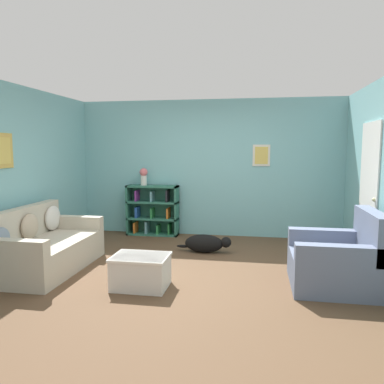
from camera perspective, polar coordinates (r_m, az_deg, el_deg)
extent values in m
plane|color=brown|center=(5.28, -0.76, -11.91)|extent=(14.00, 14.00, 0.00)
cube|color=#7AB7BC|center=(7.23, 2.52, 3.65)|extent=(5.60, 0.10, 2.60)
cube|color=silver|center=(7.10, 10.53, 5.51)|extent=(0.32, 0.02, 0.40)
cube|color=#DBBC56|center=(7.09, 10.53, 5.50)|extent=(0.24, 0.01, 0.32)
cube|color=#7AB7BC|center=(6.03, -25.36, 2.41)|extent=(0.10, 5.00, 2.60)
cube|color=#DBBC56|center=(5.65, -27.26, 5.62)|extent=(0.01, 0.44, 0.36)
cube|color=white|center=(5.86, 25.26, -0.39)|extent=(0.02, 0.84, 2.05)
sphere|color=tan|center=(5.53, 25.97, -1.08)|extent=(0.05, 0.05, 0.05)
cube|color=#B7AD99|center=(5.64, -21.06, -8.93)|extent=(0.92, 1.71, 0.42)
cube|color=#B7AD99|center=(5.74, -24.51, -4.39)|extent=(0.16, 1.71, 0.45)
cube|color=#B7AD99|center=(4.93, -25.88, -7.66)|extent=(0.92, 0.16, 0.20)
cube|color=#B7AD99|center=(6.23, -17.51, -4.42)|extent=(0.92, 0.16, 0.20)
ellipsoid|color=slate|center=(5.21, -27.10, -6.43)|extent=(0.14, 0.30, 0.30)
ellipsoid|color=tan|center=(5.68, -23.49, -4.86)|extent=(0.14, 0.37, 0.37)
ellipsoid|color=beige|center=(6.18, -20.45, -3.74)|extent=(0.14, 0.38, 0.38)
cube|color=#2D6B56|center=(7.46, -9.56, -2.65)|extent=(0.04, 0.31, 0.97)
cube|color=#2D6B56|center=(7.20, -2.33, -2.90)|extent=(0.04, 0.31, 0.97)
cube|color=#2D6B56|center=(7.45, -5.70, -2.59)|extent=(1.00, 0.02, 0.97)
cube|color=#2D6B56|center=(7.40, -5.97, -6.34)|extent=(1.00, 0.31, 0.04)
cube|color=#2D6B56|center=(7.34, -6.00, -4.02)|extent=(1.00, 0.31, 0.04)
cube|color=#2D6B56|center=(7.29, -6.03, -1.52)|extent=(1.00, 0.31, 0.04)
cube|color=#2D6B56|center=(7.25, -6.06, 0.86)|extent=(1.00, 0.31, 0.04)
cube|color=orange|center=(7.47, -8.57, -5.40)|extent=(0.03, 0.23, 0.22)
cube|color=#234C9E|center=(7.40, -8.30, -3.03)|extent=(0.04, 0.23, 0.20)
cube|color=#7A2D84|center=(7.35, -8.35, -0.54)|extent=(0.03, 0.23, 0.21)
cube|color=#60939E|center=(7.40, -6.83, -5.37)|extent=(0.04, 0.23, 0.25)
cube|color=#287A3D|center=(7.31, -6.03, -3.17)|extent=(0.03, 0.23, 0.19)
cube|color=#60939E|center=(7.26, -6.05, -0.65)|extent=(0.04, 0.23, 0.19)
cube|color=#287A3D|center=(7.34, -5.12, -5.68)|extent=(0.04, 0.23, 0.19)
cube|color=orange|center=(7.23, -3.61, -3.21)|extent=(0.03, 0.23, 0.20)
cube|color=black|center=(7.19, -3.72, -0.58)|extent=(0.03, 0.23, 0.22)
cube|color=#287A3D|center=(7.29, -3.42, -5.65)|extent=(0.03, 0.23, 0.22)
cube|color=slate|center=(4.96, 20.75, -11.12)|extent=(1.02, 1.02, 0.40)
cube|color=slate|center=(4.94, 25.77, -5.77)|extent=(0.18, 1.02, 0.54)
cube|color=slate|center=(4.48, 21.93, -8.94)|extent=(1.02, 0.18, 0.22)
cube|color=slate|center=(5.28, 20.04, -6.52)|extent=(1.02, 0.18, 0.22)
cube|color=silver|center=(4.67, -7.82, -11.92)|extent=(0.65, 0.48, 0.40)
cube|color=white|center=(4.61, -7.85, -9.77)|extent=(0.67, 0.51, 0.03)
ellipsoid|color=black|center=(6.12, 1.85, -7.84)|extent=(0.63, 0.26, 0.29)
sphere|color=black|center=(6.08, 5.20, -7.64)|extent=(0.17, 0.17, 0.17)
ellipsoid|color=black|center=(6.24, -1.44, -8.26)|extent=(0.20, 0.05, 0.05)
cylinder|color=silver|center=(7.29, -7.36, 1.76)|extent=(0.12, 0.12, 0.19)
sphere|color=#E06B70|center=(7.28, -7.38, 3.02)|extent=(0.15, 0.15, 0.15)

